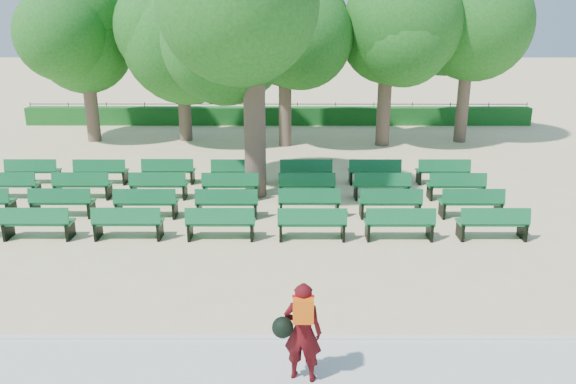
% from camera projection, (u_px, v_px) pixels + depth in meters
% --- Properties ---
extents(ground, '(120.00, 120.00, 0.00)m').
position_uv_depth(ground, '(269.00, 218.00, 15.87)').
color(ground, beige).
extents(paving, '(30.00, 2.20, 0.06)m').
position_uv_depth(paving, '(253.00, 381.00, 8.81)').
color(paving, beige).
rests_on(paving, ground).
extents(curb, '(30.00, 0.12, 0.10)m').
position_uv_depth(curb, '(257.00, 339.00, 9.90)').
color(curb, silver).
rests_on(curb, ground).
extents(hedge, '(26.00, 0.70, 0.90)m').
position_uv_depth(hedge, '(278.00, 116.00, 29.07)').
color(hedge, '#175A1E').
rests_on(hedge, ground).
extents(fence, '(26.00, 0.10, 1.02)m').
position_uv_depth(fence, '(278.00, 123.00, 29.59)').
color(fence, black).
rests_on(fence, ground).
extents(tree_line, '(21.80, 6.80, 7.04)m').
position_uv_depth(tree_line, '(277.00, 141.00, 25.40)').
color(tree_line, '#1D611C').
rests_on(tree_line, ground).
extents(bench_array, '(1.77, 0.61, 1.10)m').
position_uv_depth(bench_array, '(230.00, 204.00, 16.76)').
color(bench_array, '#116132').
rests_on(bench_array, ground).
extents(tree_among, '(5.06, 5.06, 7.29)m').
position_uv_depth(tree_among, '(253.00, 34.00, 16.35)').
color(tree_among, brown).
rests_on(tree_among, ground).
extents(person, '(0.81, 0.53, 1.65)m').
position_uv_depth(person, '(301.00, 331.00, 8.57)').
color(person, '#41090D').
rests_on(person, ground).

